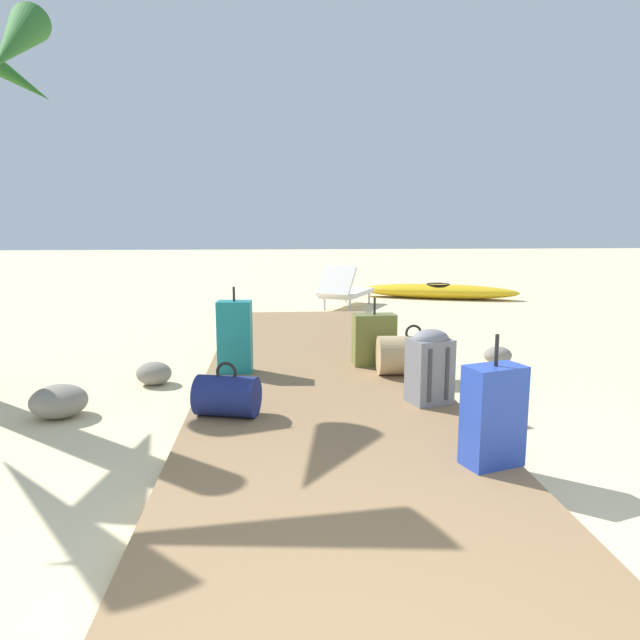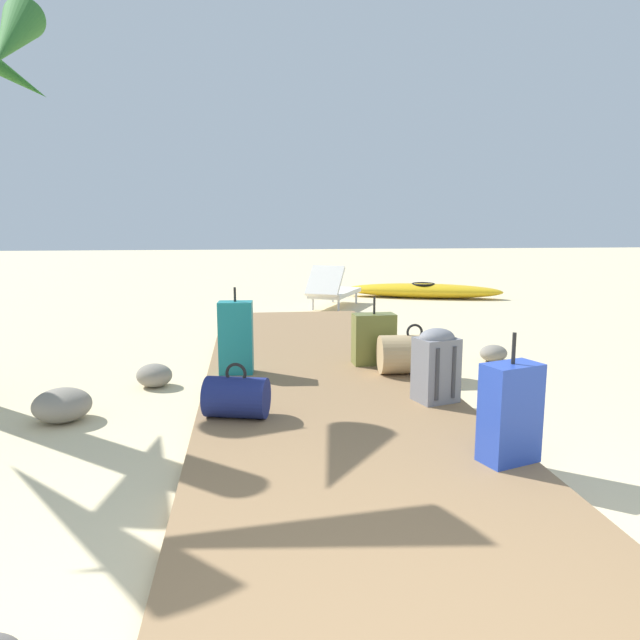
{
  "view_description": "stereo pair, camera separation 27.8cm",
  "coord_description": "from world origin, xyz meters",
  "px_view_note": "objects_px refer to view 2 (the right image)",
  "views": [
    {
      "loc": [
        -0.4,
        -1.39,
        1.53
      ],
      "look_at": [
        0.06,
        4.47,
        0.55
      ],
      "focal_mm": 32.5,
      "sensor_mm": 36.0,
      "label": 1
    },
    {
      "loc": [
        -0.67,
        -1.36,
        1.53
      ],
      "look_at": [
        0.06,
        4.47,
        0.55
      ],
      "focal_mm": 32.5,
      "sensor_mm": 36.0,
      "label": 2
    }
  ],
  "objects_px": {
    "duffel_bag_navy": "(237,397)",
    "lounge_chair": "(333,290)",
    "duffel_bag_tan": "(414,354)",
    "kayak": "(423,291)",
    "suitcase_blue": "(510,413)",
    "suitcase_olive": "(374,339)",
    "backpack_grey": "(436,363)",
    "suitcase_teal": "(236,338)"
  },
  "relations": [
    {
      "from": "backpack_grey",
      "to": "kayak",
      "type": "bearing_deg",
      "value": 73.67
    },
    {
      "from": "duffel_bag_tan",
      "to": "kayak",
      "type": "distance_m",
      "value": 6.57
    },
    {
      "from": "backpack_grey",
      "to": "suitcase_teal",
      "type": "height_order",
      "value": "suitcase_teal"
    },
    {
      "from": "backpack_grey",
      "to": "suitcase_olive",
      "type": "height_order",
      "value": "suitcase_olive"
    },
    {
      "from": "lounge_chair",
      "to": "duffel_bag_tan",
      "type": "bearing_deg",
      "value": -89.34
    },
    {
      "from": "backpack_grey",
      "to": "lounge_chair",
      "type": "height_order",
      "value": "lounge_chair"
    },
    {
      "from": "suitcase_blue",
      "to": "duffel_bag_navy",
      "type": "bearing_deg",
      "value": 148.23
    },
    {
      "from": "duffel_bag_navy",
      "to": "lounge_chair",
      "type": "height_order",
      "value": "lounge_chair"
    },
    {
      "from": "suitcase_blue",
      "to": "backpack_grey",
      "type": "height_order",
      "value": "suitcase_blue"
    },
    {
      "from": "suitcase_blue",
      "to": "lounge_chair",
      "type": "xyz_separation_m",
      "value": [
        -0.03,
        7.2,
        -0.06
      ]
    },
    {
      "from": "suitcase_blue",
      "to": "kayak",
      "type": "height_order",
      "value": "suitcase_blue"
    },
    {
      "from": "suitcase_teal",
      "to": "backpack_grey",
      "type": "bearing_deg",
      "value": -34.08
    },
    {
      "from": "kayak",
      "to": "suitcase_blue",
      "type": "bearing_deg",
      "value": -103.66
    },
    {
      "from": "backpack_grey",
      "to": "suitcase_teal",
      "type": "xyz_separation_m",
      "value": [
        -1.65,
        1.12,
        0.03
      ]
    },
    {
      "from": "backpack_grey",
      "to": "kayak",
      "type": "distance_m",
      "value": 7.45
    },
    {
      "from": "duffel_bag_tan",
      "to": "suitcase_teal",
      "type": "xyz_separation_m",
      "value": [
        -1.73,
        0.22,
        0.16
      ]
    },
    {
      "from": "suitcase_teal",
      "to": "lounge_chair",
      "type": "xyz_separation_m",
      "value": [
        1.67,
        4.84,
        -0.11
      ]
    },
    {
      "from": "duffel_bag_navy",
      "to": "backpack_grey",
      "type": "relative_size",
      "value": 0.87
    },
    {
      "from": "suitcase_olive",
      "to": "backpack_grey",
      "type": "bearing_deg",
      "value": -79.97
    },
    {
      "from": "suitcase_teal",
      "to": "suitcase_olive",
      "type": "bearing_deg",
      "value": 8.23
    },
    {
      "from": "backpack_grey",
      "to": "kayak",
      "type": "xyz_separation_m",
      "value": [
        2.09,
        7.15,
        -0.25
      ]
    },
    {
      "from": "duffel_bag_tan",
      "to": "suitcase_blue",
      "type": "height_order",
      "value": "suitcase_blue"
    },
    {
      "from": "duffel_bag_navy",
      "to": "duffel_bag_tan",
      "type": "bearing_deg",
      "value": 33.09
    },
    {
      "from": "suitcase_blue",
      "to": "backpack_grey",
      "type": "relative_size",
      "value": 1.33
    },
    {
      "from": "duffel_bag_tan",
      "to": "kayak",
      "type": "relative_size",
      "value": 0.21
    },
    {
      "from": "lounge_chair",
      "to": "backpack_grey",
      "type": "bearing_deg",
      "value": -90.19
    },
    {
      "from": "duffel_bag_tan",
      "to": "suitcase_teal",
      "type": "height_order",
      "value": "suitcase_teal"
    },
    {
      "from": "lounge_chair",
      "to": "kayak",
      "type": "height_order",
      "value": "lounge_chair"
    },
    {
      "from": "backpack_grey",
      "to": "lounge_chair",
      "type": "distance_m",
      "value": 5.96
    },
    {
      "from": "duffel_bag_navy",
      "to": "backpack_grey",
      "type": "bearing_deg",
      "value": 7.34
    },
    {
      "from": "duffel_bag_navy",
      "to": "suitcase_olive",
      "type": "xyz_separation_m",
      "value": [
        1.39,
        1.53,
        0.11
      ]
    },
    {
      "from": "suitcase_teal",
      "to": "duffel_bag_navy",
      "type": "bearing_deg",
      "value": -88.94
    },
    {
      "from": "suitcase_blue",
      "to": "kayak",
      "type": "xyz_separation_m",
      "value": [
        2.04,
        8.4,
        -0.24
      ]
    },
    {
      "from": "suitcase_blue",
      "to": "suitcase_teal",
      "type": "height_order",
      "value": "suitcase_teal"
    },
    {
      "from": "suitcase_teal",
      "to": "lounge_chair",
      "type": "relative_size",
      "value": 0.52
    },
    {
      "from": "duffel_bag_tan",
      "to": "lounge_chair",
      "type": "xyz_separation_m",
      "value": [
        -0.06,
        5.06,
        0.06
      ]
    },
    {
      "from": "duffel_bag_tan",
      "to": "kayak",
      "type": "xyz_separation_m",
      "value": [
        2.02,
        6.25,
        -0.12
      ]
    },
    {
      "from": "duffel_bag_navy",
      "to": "kayak",
      "type": "relative_size",
      "value": 0.16
    },
    {
      "from": "suitcase_blue",
      "to": "backpack_grey",
      "type": "bearing_deg",
      "value": 92.45
    },
    {
      "from": "duffel_bag_navy",
      "to": "lounge_chair",
      "type": "distance_m",
      "value": 6.38
    },
    {
      "from": "duffel_bag_navy",
      "to": "kayak",
      "type": "xyz_separation_m",
      "value": [
        3.72,
        7.36,
        -0.09
      ]
    },
    {
      "from": "suitcase_blue",
      "to": "lounge_chair",
      "type": "relative_size",
      "value": 0.49
    }
  ]
}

